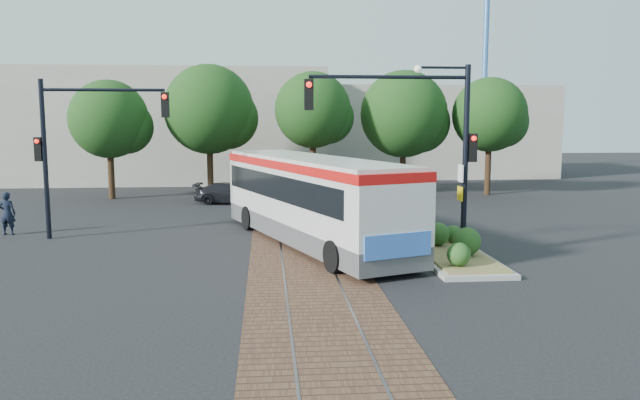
{
  "coord_description": "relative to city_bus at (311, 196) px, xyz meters",
  "views": [
    {
      "loc": [
        -1.24,
        -20.17,
        4.53
      ],
      "look_at": [
        0.71,
        2.19,
        1.6
      ],
      "focal_mm": 35.0,
      "sensor_mm": 36.0,
      "label": 1
    }
  ],
  "objects": [
    {
      "name": "ground",
      "position": [
        -0.37,
        -2.16,
        -1.76
      ],
      "size": [
        120.0,
        120.0,
        0.0
      ],
      "primitive_type": "plane",
      "color": "black",
      "rests_on": "ground"
    },
    {
      "name": "trackbed",
      "position": [
        -0.37,
        1.84,
        -1.75
      ],
      "size": [
        3.6,
        40.0,
        0.02
      ],
      "color": "brown",
      "rests_on": "ground"
    },
    {
      "name": "tree_row",
      "position": [
        0.84,
        14.26,
        3.09
      ],
      "size": [
        26.4,
        5.6,
        7.67
      ],
      "color": "#382314",
      "rests_on": "ground"
    },
    {
      "name": "warehouses",
      "position": [
        -0.89,
        26.58,
        2.05
      ],
      "size": [
        40.0,
        13.0,
        8.0
      ],
      "color": "#ADA899",
      "rests_on": "ground"
    },
    {
      "name": "crane",
      "position": [
        17.63,
        31.84,
        9.12
      ],
      "size": [
        8.0,
        0.5,
        18.0
      ],
      "color": "#3F72B2",
      "rests_on": "ground"
    },
    {
      "name": "city_bus",
      "position": [
        0.0,
        0.0,
        0.0
      ],
      "size": [
        6.39,
        11.92,
        3.16
      ],
      "rotation": [
        0.0,
        0.0,
        0.35
      ],
      "color": "#48474A",
      "rests_on": "ground"
    },
    {
      "name": "traffic_island",
      "position": [
        4.45,
        -3.06,
        -1.43
      ],
      "size": [
        2.2,
        5.2,
        1.13
      ],
      "color": "gray",
      "rests_on": "ground"
    },
    {
      "name": "signal_pole_main",
      "position": [
        3.5,
        -2.97,
        2.4
      ],
      "size": [
        5.49,
        0.46,
        6.0
      ],
      "color": "black",
      "rests_on": "ground"
    },
    {
      "name": "signal_pole_left",
      "position": [
        -8.73,
        1.83,
        2.1
      ],
      "size": [
        4.99,
        0.34,
        6.0
      ],
      "color": "black",
      "rests_on": "ground"
    },
    {
      "name": "officer",
      "position": [
        -11.73,
        2.77,
        -0.91
      ],
      "size": [
        0.63,
        0.42,
        1.7
      ],
      "primitive_type": "imported",
      "rotation": [
        0.0,
        0.0,
        3.12
      ],
      "color": "black",
      "rests_on": "ground"
    },
    {
      "name": "parked_car",
      "position": [
        -3.5,
        11.17,
        -1.2
      ],
      "size": [
        4.05,
        2.12,
        1.12
      ],
      "primitive_type": "imported",
      "rotation": [
        0.0,
        0.0,
        1.42
      ],
      "color": "black",
      "rests_on": "ground"
    }
  ]
}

